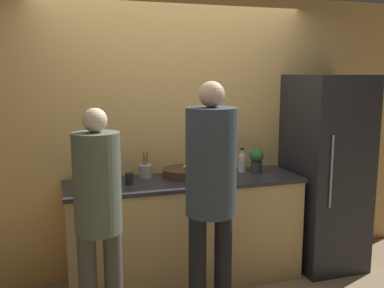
# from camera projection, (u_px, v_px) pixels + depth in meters

# --- Properties ---
(wall_back) EXTENTS (5.20, 0.06, 2.60)m
(wall_back) POSITION_uv_depth(u_px,v_px,m) (175.00, 135.00, 4.04)
(wall_back) COLOR #E0B266
(wall_back) RESTS_ON ground_plane
(counter) EXTENTS (2.09, 0.67, 0.95)m
(counter) POSITION_uv_depth(u_px,v_px,m) (185.00, 230.00, 3.87)
(counter) COLOR tan
(counter) RESTS_ON ground_plane
(refrigerator) EXTENTS (0.63, 0.74, 1.87)m
(refrigerator) POSITION_uv_depth(u_px,v_px,m) (324.00, 172.00, 4.16)
(refrigerator) COLOR #232328
(refrigerator) RESTS_ON ground_plane
(person_left) EXTENTS (0.32, 0.32, 1.65)m
(person_left) POSITION_uv_depth(u_px,v_px,m) (98.00, 207.00, 2.93)
(person_left) COLOR #4C4742
(person_left) RESTS_ON ground_plane
(person_center) EXTENTS (0.36, 0.36, 1.83)m
(person_center) POSITION_uv_depth(u_px,v_px,m) (211.00, 183.00, 3.05)
(person_center) COLOR black
(person_center) RESTS_ON ground_plane
(fruit_bowl) EXTENTS (0.38, 0.38, 0.12)m
(fruit_bowl) POSITION_uv_depth(u_px,v_px,m) (184.00, 172.00, 3.88)
(fruit_bowl) COLOR #4C3323
(fruit_bowl) RESTS_ON counter
(utensil_crock) EXTENTS (0.12, 0.12, 0.24)m
(utensil_crock) POSITION_uv_depth(u_px,v_px,m) (145.00, 171.00, 3.84)
(utensil_crock) COLOR #ADA393
(utensil_crock) RESTS_ON counter
(bottle_clear) EXTENTS (0.07, 0.07, 0.23)m
(bottle_clear) POSITION_uv_depth(u_px,v_px,m) (242.00, 163.00, 4.05)
(bottle_clear) COLOR silver
(bottle_clear) RESTS_ON counter
(bottle_amber) EXTENTS (0.05, 0.05, 0.19)m
(bottle_amber) POSITION_uv_depth(u_px,v_px,m) (234.00, 170.00, 3.80)
(bottle_amber) COLOR brown
(bottle_amber) RESTS_ON counter
(bottle_green) EXTENTS (0.05, 0.05, 0.21)m
(bottle_green) POSITION_uv_depth(u_px,v_px,m) (232.00, 172.00, 3.70)
(bottle_green) COLOR #236033
(bottle_green) RESTS_ON counter
(cup_black) EXTENTS (0.07, 0.07, 0.10)m
(cup_black) POSITION_uv_depth(u_px,v_px,m) (129.00, 178.00, 3.61)
(cup_black) COLOR #28282D
(cup_black) RESTS_ON counter
(potted_plant) EXTENTS (0.13, 0.13, 0.23)m
(potted_plant) POSITION_uv_depth(u_px,v_px,m) (256.00, 159.00, 4.03)
(potted_plant) COLOR #3D3D42
(potted_plant) RESTS_ON counter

